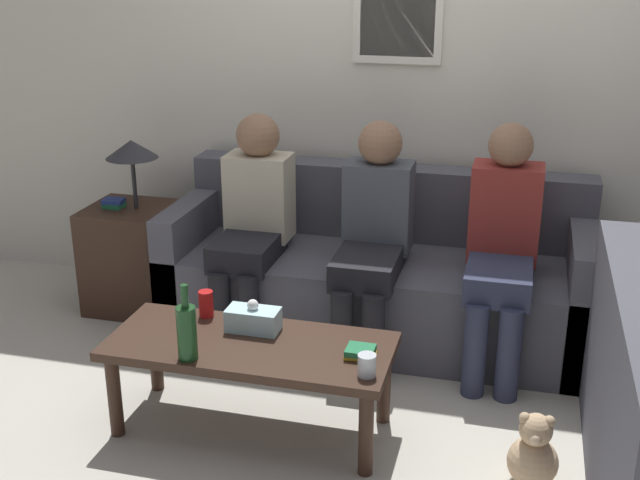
{
  "coord_description": "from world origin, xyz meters",
  "views": [
    {
      "loc": [
        0.71,
        -3.46,
        1.99
      ],
      "look_at": [
        -0.17,
        -0.08,
        0.71
      ],
      "focal_mm": 45.0,
      "sensor_mm": 36.0,
      "label": 1
    }
  ],
  "objects_px": {
    "coffee_table": "(250,354)",
    "drinking_glass": "(367,365)",
    "couch_main": "(377,277)",
    "person_left": "(253,217)",
    "person_right": "(502,240)",
    "teddy_bear": "(533,454)",
    "wine_bottle": "(187,331)",
    "person_middle": "(373,231)"
  },
  "relations": [
    {
      "from": "wine_bottle",
      "to": "person_middle",
      "type": "height_order",
      "value": "person_middle"
    },
    {
      "from": "wine_bottle",
      "to": "teddy_bear",
      "type": "distance_m",
      "value": 1.45
    },
    {
      "from": "wine_bottle",
      "to": "person_right",
      "type": "distance_m",
      "value": 1.6
    },
    {
      "from": "person_middle",
      "to": "teddy_bear",
      "type": "xyz_separation_m",
      "value": [
        0.84,
        -0.97,
        -0.52
      ]
    },
    {
      "from": "drinking_glass",
      "to": "person_middle",
      "type": "distance_m",
      "value": 1.05
    },
    {
      "from": "coffee_table",
      "to": "wine_bottle",
      "type": "xyz_separation_m",
      "value": [
        -0.19,
        -0.2,
        0.18
      ]
    },
    {
      "from": "drinking_glass",
      "to": "couch_main",
      "type": "bearing_deg",
      "value": 98.79
    },
    {
      "from": "wine_bottle",
      "to": "coffee_table",
      "type": "bearing_deg",
      "value": 45.34
    },
    {
      "from": "person_right",
      "to": "coffee_table",
      "type": "bearing_deg",
      "value": -138.5
    },
    {
      "from": "wine_bottle",
      "to": "drinking_glass",
      "type": "relative_size",
      "value": 3.62
    },
    {
      "from": "couch_main",
      "to": "wine_bottle",
      "type": "xyz_separation_m",
      "value": [
        -0.54,
        -1.28,
        0.23
      ]
    },
    {
      "from": "wine_bottle",
      "to": "drinking_glass",
      "type": "distance_m",
      "value": 0.74
    },
    {
      "from": "couch_main",
      "to": "person_right",
      "type": "distance_m",
      "value": 0.77
    },
    {
      "from": "couch_main",
      "to": "teddy_bear",
      "type": "bearing_deg",
      "value": -54.39
    },
    {
      "from": "teddy_bear",
      "to": "person_left",
      "type": "bearing_deg",
      "value": 146.06
    },
    {
      "from": "drinking_glass",
      "to": "person_right",
      "type": "distance_m",
      "value": 1.14
    },
    {
      "from": "coffee_table",
      "to": "person_left",
      "type": "bearing_deg",
      "value": 107.96
    },
    {
      "from": "drinking_glass",
      "to": "person_left",
      "type": "distance_m",
      "value": 1.35
    },
    {
      "from": "teddy_bear",
      "to": "coffee_table",
      "type": "bearing_deg",
      "value": 175.35
    },
    {
      "from": "person_middle",
      "to": "wine_bottle",
      "type": "bearing_deg",
      "value": -117.29
    },
    {
      "from": "couch_main",
      "to": "coffee_table",
      "type": "bearing_deg",
      "value": -107.58
    },
    {
      "from": "coffee_table",
      "to": "person_middle",
      "type": "bearing_deg",
      "value": 67.74
    },
    {
      "from": "drinking_glass",
      "to": "person_middle",
      "type": "xyz_separation_m",
      "value": [
        -0.18,
        1.02,
        0.19
      ]
    },
    {
      "from": "drinking_glass",
      "to": "person_left",
      "type": "height_order",
      "value": "person_left"
    },
    {
      "from": "person_left",
      "to": "drinking_glass",
      "type": "bearing_deg",
      "value": -51.79
    },
    {
      "from": "person_right",
      "to": "teddy_bear",
      "type": "bearing_deg",
      "value": -78.29
    },
    {
      "from": "coffee_table",
      "to": "couch_main",
      "type": "bearing_deg",
      "value": 72.42
    },
    {
      "from": "coffee_table",
      "to": "drinking_glass",
      "type": "distance_m",
      "value": 0.57
    },
    {
      "from": "coffee_table",
      "to": "teddy_bear",
      "type": "xyz_separation_m",
      "value": [
        1.19,
        -0.1,
        -0.23
      ]
    },
    {
      "from": "person_middle",
      "to": "person_left",
      "type": "bearing_deg",
      "value": 177.22
    },
    {
      "from": "coffee_table",
      "to": "wine_bottle",
      "type": "relative_size",
      "value": 3.74
    },
    {
      "from": "wine_bottle",
      "to": "teddy_bear",
      "type": "relative_size",
      "value": 1.04
    },
    {
      "from": "person_right",
      "to": "teddy_bear",
      "type": "distance_m",
      "value": 1.13
    },
    {
      "from": "person_right",
      "to": "drinking_glass",
      "type": "bearing_deg",
      "value": -113.92
    },
    {
      "from": "person_right",
      "to": "person_middle",
      "type": "bearing_deg",
      "value": -179.49
    },
    {
      "from": "person_left",
      "to": "coffee_table",
      "type": "bearing_deg",
      "value": -72.04
    },
    {
      "from": "couch_main",
      "to": "person_left",
      "type": "height_order",
      "value": "person_left"
    },
    {
      "from": "wine_bottle",
      "to": "person_left",
      "type": "bearing_deg",
      "value": 95.12
    },
    {
      "from": "person_middle",
      "to": "teddy_bear",
      "type": "height_order",
      "value": "person_middle"
    },
    {
      "from": "drinking_glass",
      "to": "person_right",
      "type": "xyz_separation_m",
      "value": [
        0.46,
        1.03,
        0.2
      ]
    },
    {
      "from": "couch_main",
      "to": "person_left",
      "type": "xyz_separation_m",
      "value": [
        -0.64,
        -0.18,
        0.35
      ]
    },
    {
      "from": "wine_bottle",
      "to": "person_right",
      "type": "height_order",
      "value": "person_right"
    }
  ]
}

